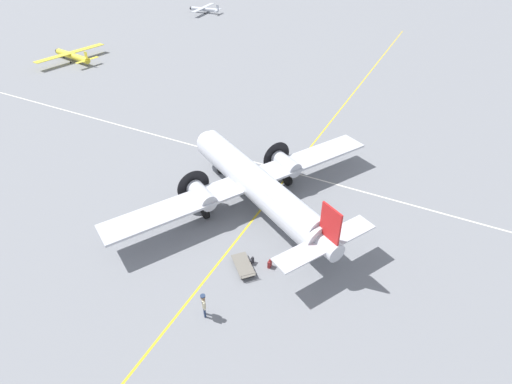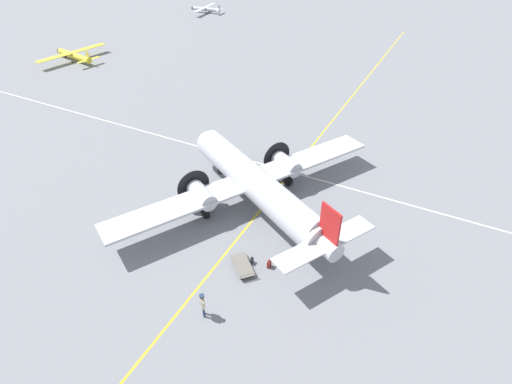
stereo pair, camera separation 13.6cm
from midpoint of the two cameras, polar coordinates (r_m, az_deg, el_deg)
ground_plane at (r=32.61m, az=0.12°, el=-2.20°), size 300.00×300.00×0.00m
apron_line_eastwest at (r=32.44m, az=0.89°, el=-2.44°), size 120.00×0.16×0.01m
apron_line_northsouth at (r=37.10m, az=4.44°, el=3.05°), size 0.16×120.00×0.01m
airliner_main at (r=31.42m, az=-0.26°, el=1.62°), size 21.92×17.50×5.47m
crew_foreground at (r=24.59m, az=-7.47°, el=-15.43°), size 0.49×0.46×1.84m
suitcase_near_door at (r=27.89m, az=-0.53°, el=-9.81°), size 0.40×0.15×0.49m
suitcase_upright_spare at (r=27.62m, az=2.04°, el=-10.24°), size 0.37×0.18×0.61m
baggage_cart at (r=27.54m, az=-1.76°, el=-10.43°), size 2.35×2.40×0.56m
light_aircraft_distant at (r=96.10m, az=-7.18°, el=24.51°), size 9.53×7.12×1.86m
light_aircraft_taxiing at (r=70.54m, az=-24.60°, el=17.36°), size 11.46×8.61×2.16m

